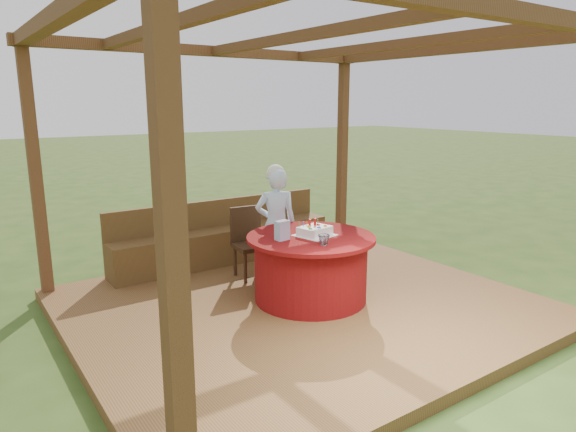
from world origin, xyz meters
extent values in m
plane|color=#2E4717|center=(0.00, 0.00, 0.00)|extent=(60.00, 60.00, 0.00)
cube|color=brown|center=(0.00, 0.00, 0.06)|extent=(4.50, 4.00, 0.12)
cube|color=brown|center=(-2.13, -1.88, 1.42)|extent=(0.12, 0.12, 2.60)
cube|color=brown|center=(-2.13, 1.88, 1.42)|extent=(0.12, 0.12, 2.60)
cube|color=brown|center=(2.13, 1.88, 1.42)|extent=(0.12, 0.12, 2.60)
cube|color=brown|center=(0.00, -1.88, 2.78)|extent=(4.50, 0.14, 0.12)
cube|color=brown|center=(0.00, 1.88, 2.78)|extent=(4.50, 0.14, 0.12)
cube|color=brown|center=(-2.13, 0.00, 2.78)|extent=(0.14, 4.00, 0.12)
cube|color=brown|center=(2.13, 0.00, 2.78)|extent=(0.14, 4.00, 0.12)
cube|color=brown|center=(-1.30, 0.00, 2.78)|extent=(0.10, 3.70, 0.10)
cube|color=brown|center=(0.00, 0.00, 2.78)|extent=(0.10, 3.70, 0.10)
cube|color=brown|center=(1.30, 0.00, 2.78)|extent=(0.10, 3.70, 0.10)
cube|color=brown|center=(0.00, 1.70, 0.34)|extent=(3.00, 0.42, 0.45)
cube|color=brown|center=(0.00, 1.88, 0.75)|extent=(3.00, 0.06, 0.35)
cylinder|color=maroon|center=(0.13, 0.02, 0.45)|extent=(1.18, 1.18, 0.65)
cylinder|color=maroon|center=(0.13, 0.02, 0.79)|extent=(1.34, 1.34, 0.04)
cube|color=#372211|center=(-0.03, 0.97, 0.51)|extent=(0.43, 0.43, 0.05)
cylinder|color=#372211|center=(-0.20, 0.83, 0.31)|extent=(0.04, 0.04, 0.39)
cylinder|color=#372211|center=(0.11, 0.80, 0.31)|extent=(0.04, 0.04, 0.39)
cylinder|color=#372211|center=(-0.16, 1.14, 0.31)|extent=(0.04, 0.04, 0.39)
cylinder|color=#372211|center=(0.14, 1.10, 0.31)|extent=(0.04, 0.04, 0.39)
cube|color=#372211|center=(-0.01, 1.14, 0.73)|extent=(0.39, 0.08, 0.45)
imported|color=#ABD5FF|center=(0.18, 0.76, 0.78)|extent=(0.57, 0.48, 1.32)
sphere|color=white|center=(0.18, 0.76, 1.38)|extent=(0.21, 0.21, 0.21)
cube|color=white|center=(0.17, 0.01, 0.82)|extent=(0.43, 0.43, 0.01)
cube|color=white|center=(0.17, 0.01, 0.86)|extent=(0.36, 0.31, 0.09)
cylinder|color=red|center=(0.14, 0.05, 0.95)|extent=(0.03, 0.03, 0.07)
cylinder|color=red|center=(0.21, 0.05, 0.95)|extent=(0.03, 0.03, 0.07)
sphere|color=green|center=(0.07, -0.05, 0.92)|extent=(0.04, 0.04, 0.04)
sphere|color=blue|center=(0.17, -0.06, 0.92)|extent=(0.04, 0.04, 0.04)
sphere|color=orange|center=(0.27, -0.04, 0.92)|extent=(0.04, 0.04, 0.04)
sphere|color=yellow|center=(0.11, 0.03, 0.92)|extent=(0.04, 0.04, 0.04)
sphere|color=red|center=(0.24, 0.04, 0.92)|extent=(0.04, 0.04, 0.04)
cube|color=#CB83AE|center=(-0.20, 0.06, 0.91)|extent=(0.15, 0.11, 0.20)
imported|color=white|center=(0.02, -0.33, 0.87)|extent=(0.13, 0.13, 0.10)
camera|label=1|loc=(-2.99, -4.08, 2.19)|focal=32.00mm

